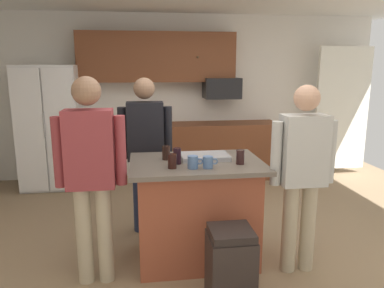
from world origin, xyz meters
The scene contains 19 objects.
floor centered at (0.00, 0.00, 0.00)m, with size 7.04×7.04×0.00m, color #937A5B.
back_wall centered at (0.00, 2.80, 1.30)m, with size 6.40×0.10×2.60m, color white.
french_door_window_panel centered at (2.60, 2.40, 1.10)m, with size 0.90×0.06×2.00m, color white.
cabinet_run_upper centered at (-0.40, 2.60, 1.93)m, with size 2.40×0.38×0.75m.
cabinet_run_lower centered at (0.60, 2.48, 0.45)m, with size 1.80×0.63×0.90m.
refrigerator centered at (-2.00, 2.38, 0.90)m, with size 0.86×0.76×1.81m.
microwave_over_range centered at (0.60, 2.50, 1.45)m, with size 0.56×0.40×0.32m, color black.
kitchen_island centered at (-0.18, -0.06, 0.48)m, with size 1.20×0.85×0.95m.
person_elder_center centered at (0.68, -0.38, 0.95)m, with size 0.57×0.22×1.65m.
person_host_foreground centered at (-0.63, 0.62, 0.97)m, with size 0.57×0.22×1.68m.
person_guest_by_door centered at (-1.08, -0.32, 1.00)m, with size 0.57×0.23×1.72m.
tumbler_amber centered at (-0.36, -0.12, 1.02)m, with size 0.07×0.07×0.14m.
mug_ceramic_white centered at (-0.25, -0.29, 1.01)m, with size 0.13×0.09×0.11m.
mug_blue_stoneware centered at (-0.12, -0.29, 1.00)m, with size 0.13×0.09×0.10m.
glass_short_whisky centered at (-0.42, -0.26, 1.01)m, with size 0.07×0.07×0.12m.
glass_pilsner centered at (0.18, -0.20, 1.02)m, with size 0.07×0.07×0.13m.
glass_dark_ale centered at (-0.45, 0.04, 1.02)m, with size 0.07×0.07×0.13m.
serving_tray centered at (-0.09, 0.03, 0.97)m, with size 0.44×0.30×0.04m.
trash_bin centered at (-0.03, -0.77, 0.30)m, with size 0.34×0.34×0.61m.
Camera 1 is at (-0.66, -3.26, 1.80)m, focal length 34.59 mm.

